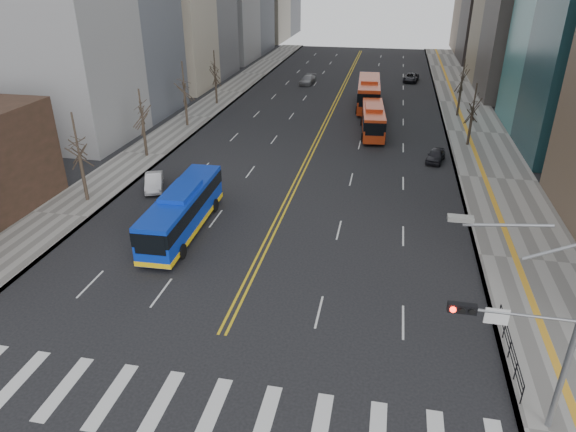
{
  "coord_description": "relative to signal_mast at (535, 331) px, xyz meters",
  "views": [
    {
      "loc": [
        7.62,
        -15.17,
        17.4
      ],
      "look_at": [
        2.11,
        12.08,
        3.74
      ],
      "focal_mm": 32.0,
      "sensor_mm": 36.0,
      "label": 1
    }
  ],
  "objects": [
    {
      "name": "street_trees",
      "position": [
        -20.94,
        32.55,
        0.02
      ],
      "size": [
        35.2,
        47.2,
        7.6
      ],
      "color": "black",
      "rests_on": "ground"
    },
    {
      "name": "centerline",
      "position": [
        -13.77,
        53.0,
        -4.85
      ],
      "size": [
        0.55,
        100.0,
        0.01
      ],
      "color": "gold",
      "rests_on": "ground"
    },
    {
      "name": "red_bus_far",
      "position": [
        -9.2,
        52.6,
        -2.72
      ],
      "size": [
        3.52,
        12.33,
        3.84
      ],
      "color": "red",
      "rests_on": "ground"
    },
    {
      "name": "car_white",
      "position": [
        -25.5,
        20.48,
        -4.2
      ],
      "size": [
        2.76,
        4.18,
        1.3
      ],
      "primitive_type": "imported",
      "rotation": [
        0.0,
        0.0,
        0.39
      ],
      "color": "silver",
      "rests_on": "ground"
    },
    {
      "name": "pedestrian_railing",
      "position": [
        0.53,
        4.0,
        -4.03
      ],
      "size": [
        0.06,
        6.06,
        1.02
      ],
      "color": "black",
      "rests_on": "sidewalk_right"
    },
    {
      "name": "car_dark_far",
      "position": [
        -3.27,
        70.88,
        -4.2
      ],
      "size": [
        2.84,
        5.02,
        1.32
      ],
      "primitive_type": "imported",
      "rotation": [
        0.0,
        0.0,
        -0.14
      ],
      "color": "black",
      "rests_on": "ground"
    },
    {
      "name": "car_silver",
      "position": [
        -19.64,
        65.61,
        -4.17
      ],
      "size": [
        2.51,
        4.91,
        1.36
      ],
      "primitive_type": "imported",
      "rotation": [
        0.0,
        0.0,
        -0.13
      ],
      "color": "gray",
      "rests_on": "ground"
    },
    {
      "name": "red_bus_near",
      "position": [
        -7.97,
        40.42,
        -3.05
      ],
      "size": [
        3.21,
        10.26,
        3.23
      ],
      "color": "red",
      "rests_on": "ground"
    },
    {
      "name": "signal_mast",
      "position": [
        0.0,
        0.0,
        0.0
      ],
      "size": [
        5.37,
        0.37,
        9.39
      ],
      "color": "gray",
      "rests_on": "ground"
    },
    {
      "name": "ground",
      "position": [
        -13.77,
        -2.0,
        -4.86
      ],
      "size": [
        220.0,
        220.0,
        0.0
      ],
      "primitive_type": "plane",
      "color": "black"
    },
    {
      "name": "sidewalk_right",
      "position": [
        3.73,
        43.0,
        -4.78
      ],
      "size": [
        7.0,
        130.0,
        0.15
      ],
      "primitive_type": "cube",
      "color": "slate",
      "rests_on": "ground"
    },
    {
      "name": "blue_bus",
      "position": [
        -20.02,
        13.6,
        -3.11
      ],
      "size": [
        2.91,
        11.46,
        3.33
      ],
      "color": "#0C30B4",
      "rests_on": "ground"
    },
    {
      "name": "sidewalk_left",
      "position": [
        -30.27,
        43.0,
        -4.78
      ],
      "size": [
        5.0,
        130.0,
        0.15
      ],
      "primitive_type": "cube",
      "color": "slate",
      "rests_on": "ground"
    },
    {
      "name": "crosswalk",
      "position": [
        -13.77,
        -2.0,
        -4.85
      ],
      "size": [
        26.7,
        4.0,
        0.01
      ],
      "color": "silver",
      "rests_on": "ground"
    },
    {
      "name": "car_dark_mid",
      "position": [
        -1.4,
        32.33,
        -4.23
      ],
      "size": [
        2.28,
        3.9,
        1.25
      ],
      "primitive_type": "imported",
      "rotation": [
        0.0,
        0.0,
        -0.23
      ],
      "color": "black",
      "rests_on": "ground"
    }
  ]
}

